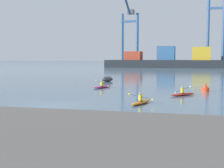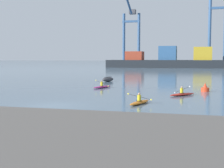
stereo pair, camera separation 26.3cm
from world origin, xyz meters
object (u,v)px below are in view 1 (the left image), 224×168
object	(u,v)px
channel_buoy	(205,88)
kayak_orange	(141,102)
capsized_dinghy	(107,79)
gantry_crane_west_mid	(216,19)
kayak_magenta	(102,87)
container_barge	(167,61)
kayak_red	(183,94)
gantry_crane_west	(129,29)

from	to	relation	value
channel_buoy	kayak_orange	xyz separation A→B (m)	(-5.52, -11.49, -0.19)
capsized_dinghy	channel_buoy	world-z (taller)	channel_buoy
gantry_crane_west_mid	kayak_magenta	world-z (taller)	gantry_crane_west_mid
container_barge	kayak_red	bearing A→B (deg)	-84.59
capsized_dinghy	kayak_magenta	size ratio (longest dim) A/B	0.84
gantry_crane_west_mid	channel_buoy	bearing A→B (deg)	-94.15
capsized_dinghy	kayak_magenta	distance (m)	11.12
gantry_crane_west_mid	channel_buoy	size ratio (longest dim) A/B	39.54
container_barge	kayak_red	xyz separation A→B (m)	(8.76, -92.51, -2.49)
gantry_crane_west_mid	kayak_orange	bearing A→B (deg)	-96.62
container_barge	gantry_crane_west	xyz separation A→B (m)	(-17.84, 14.45, 13.81)
container_barge	capsized_dinghy	size ratio (longest dim) A/B	16.67
gantry_crane_west_mid	gantry_crane_west	bearing A→B (deg)	170.33
capsized_dinghy	kayak_magenta	bearing A→B (deg)	-78.43
kayak_red	kayak_orange	distance (m)	7.59
container_barge	channel_buoy	xyz separation A→B (m)	(11.10, -87.92, -2.30)
gantry_crane_west	channel_buoy	distance (m)	107.59
gantry_crane_west_mid	channel_buoy	xyz separation A→B (m)	(-6.98, -96.25, -18.54)
gantry_crane_west_mid	kayak_orange	size ratio (longest dim) A/B	11.51
gantry_crane_west	kayak_orange	world-z (taller)	gantry_crane_west
gantry_crane_west	channel_buoy	world-z (taller)	gantry_crane_west
container_barge	channel_buoy	bearing A→B (deg)	-82.81
kayak_red	kayak_magenta	xyz separation A→B (m)	(-10.17, 5.94, 0.00)
kayak_magenta	kayak_red	bearing A→B (deg)	-30.29
container_barge	kayak_red	world-z (taller)	container_barge
kayak_red	channel_buoy	bearing A→B (deg)	63.00
channel_buoy	kayak_magenta	world-z (taller)	kayak_magenta
container_barge	gantry_crane_west	world-z (taller)	gantry_crane_west
gantry_crane_west	gantry_crane_west_mid	size ratio (longest dim) A/B	0.81
kayak_red	kayak_orange	bearing A→B (deg)	-114.74
gantry_crane_west_mid	kayak_orange	xyz separation A→B (m)	(-12.50, -107.74, -18.72)
kayak_red	gantry_crane_west_mid	bearing A→B (deg)	84.72
gantry_crane_west	kayak_magenta	size ratio (longest dim) A/B	9.55
capsized_dinghy	kayak_orange	xyz separation A→B (m)	(9.22, -23.73, -0.18)
container_barge	channel_buoy	size ratio (longest dim) A/B	47.05
kayak_red	kayak_magenta	world-z (taller)	kayak_red
container_barge	gantry_crane_west	distance (m)	26.79
kayak_orange	container_barge	bearing A→B (deg)	93.21
gantry_crane_west_mid	kayak_magenta	bearing A→B (deg)	-101.61
gantry_crane_west_mid	kayak_red	xyz separation A→B (m)	(-9.33, -100.84, -18.72)
gantry_crane_west	capsized_dinghy	bearing A→B (deg)	-81.05
capsized_dinghy	channel_buoy	distance (m)	19.16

